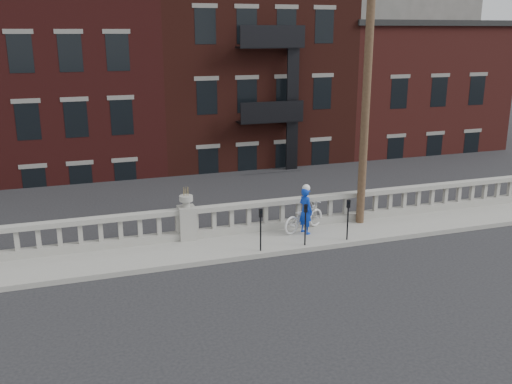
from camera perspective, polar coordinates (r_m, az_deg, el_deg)
ground at (r=15.51m, az=-3.73°, el=-10.02°), size 120.00×120.00×0.00m
sidewalk at (r=18.15m, az=-6.23°, el=-5.85°), size 32.00×2.20×0.15m
balustrade at (r=18.83m, az=-6.92°, el=-3.23°), size 28.00×0.34×1.03m
planter_pedestal at (r=18.77m, az=-6.94°, el=-2.68°), size 0.55×0.55×1.76m
lower_level at (r=37.01m, az=-12.46°, el=9.07°), size 80.00×44.00×20.80m
utility_pole at (r=19.74m, az=11.06°, el=11.14°), size 1.60×0.28×10.00m
parking_meter_b at (r=17.56m, az=0.47°, el=-3.32°), size 0.10×0.09×1.36m
parking_meter_c at (r=18.08m, az=4.97°, el=-2.80°), size 0.10×0.09×1.36m
parking_meter_d at (r=18.71m, az=9.18°, el=-2.30°), size 0.10×0.09×1.36m
bicycle at (r=19.56m, az=4.78°, el=-2.45°), size 1.96×1.37×0.98m
cyclist at (r=19.17m, az=4.99°, el=-1.85°), size 0.54×0.67×1.60m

